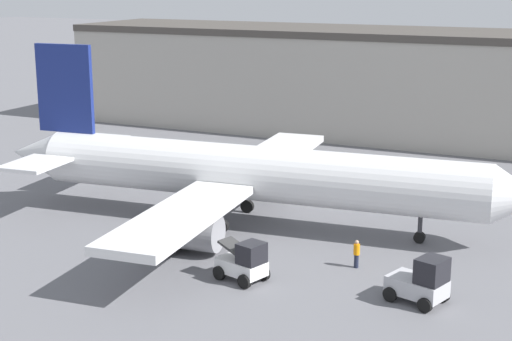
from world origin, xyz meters
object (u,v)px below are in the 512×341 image
at_px(airplane, 242,173).
at_px(belt_loader_truck, 244,262).
at_px(baggage_tug, 169,231).
at_px(pushback_tug, 422,282).
at_px(ground_crew_worker, 357,253).

xyz_separation_m(airplane, belt_loader_truck, (4.56, -9.04, -2.35)).
bearing_deg(baggage_tug, pushback_tug, 15.95).
relative_size(ground_crew_worker, pushback_tug, 0.50).
bearing_deg(pushback_tug, airplane, 167.32).
xyz_separation_m(airplane, baggage_tug, (-1.65, -6.53, -2.25)).
height_order(airplane, baggage_tug, airplane).
distance_m(ground_crew_worker, baggage_tug, 11.20).
bearing_deg(baggage_tug, belt_loader_truck, -1.07).
distance_m(airplane, baggage_tug, 7.10).
distance_m(airplane, ground_crew_worker, 10.74).
relative_size(baggage_tug, belt_loader_truck, 1.03).
bearing_deg(belt_loader_truck, ground_crew_worker, 59.47).
height_order(baggage_tug, belt_loader_truck, baggage_tug).
bearing_deg(ground_crew_worker, airplane, -149.41).
relative_size(ground_crew_worker, belt_loader_truck, 0.54).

